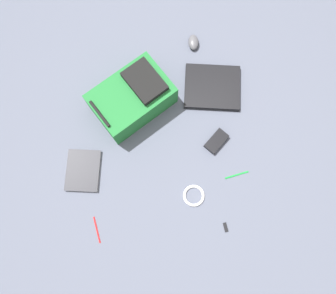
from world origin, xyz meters
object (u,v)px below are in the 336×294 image
at_px(cable_coil, 194,196).
at_px(book_red, 83,170).
at_px(pen_blue, 237,175).
at_px(laptop, 212,87).
at_px(pen_black, 97,230).
at_px(computer_mouse, 193,42).
at_px(power_brick, 216,141).
at_px(usb_stick, 226,227).
at_px(backpack, 133,98).

bearing_deg(cable_coil, book_red, -27.84).
xyz_separation_m(book_red, pen_blue, (-0.80, 0.24, -0.01)).
bearing_deg(book_red, pen_blue, 163.31).
distance_m(laptop, pen_black, 1.01).
bearing_deg(book_red, computer_mouse, -143.82).
xyz_separation_m(power_brick, usb_stick, (0.09, 0.46, -0.01)).
relative_size(backpack, computer_mouse, 5.07).
xyz_separation_m(pen_black, pen_blue, (-0.80, -0.09, 0.00)).
distance_m(backpack, book_red, 0.48).
bearing_deg(computer_mouse, pen_blue, 104.85).
bearing_deg(backpack, cable_coil, 107.28).
distance_m(backpack, usb_stick, 0.85).
bearing_deg(cable_coil, power_brick, -128.61).
bearing_deg(pen_blue, book_red, -16.69).
relative_size(laptop, pen_blue, 2.88).
bearing_deg(usb_stick, laptop, -101.57).
bearing_deg(computer_mouse, cable_coil, 88.16).
distance_m(book_red, usb_stick, 0.82).
height_order(computer_mouse, usb_stick, computer_mouse).
relative_size(book_red, computer_mouse, 2.78).
distance_m(laptop, usb_stick, 0.78).
bearing_deg(pen_black, book_red, -89.35).
relative_size(laptop, cable_coil, 3.31).
xyz_separation_m(laptop, cable_coil, (0.27, 0.57, -0.01)).
bearing_deg(book_red, backpack, -139.80).
distance_m(pen_black, usb_stick, 0.68).
distance_m(book_red, pen_blue, 0.84).
xyz_separation_m(pen_black, usb_stick, (-0.66, 0.16, -0.00)).
bearing_deg(pen_black, backpack, -119.50).
bearing_deg(laptop, cable_coil, 64.20).
height_order(book_red, usb_stick, book_red).
relative_size(cable_coil, power_brick, 0.86).
xyz_separation_m(power_brick, pen_blue, (-0.05, 0.21, -0.01)).
height_order(laptop, power_brick, laptop).
bearing_deg(pen_black, pen_blue, -173.90).
bearing_deg(cable_coil, laptop, -115.80).
xyz_separation_m(computer_mouse, pen_blue, (-0.01, 0.82, -0.02)).
relative_size(computer_mouse, cable_coil, 0.84).
relative_size(power_brick, usb_stick, 2.75).
distance_m(cable_coil, pen_black, 0.54).
height_order(cable_coil, pen_black, cable_coil).
xyz_separation_m(backpack, pen_black, (0.36, 0.63, -0.09)).
height_order(backpack, cable_coil, backpack).
bearing_deg(laptop, power_brick, 77.22).
relative_size(book_red, pen_black, 1.95).
relative_size(computer_mouse, pen_blue, 0.73).
bearing_deg(power_brick, pen_black, 21.48).
bearing_deg(cable_coil, computer_mouse, -105.88).
distance_m(laptop, book_red, 0.86).
xyz_separation_m(backpack, laptop, (-0.46, 0.03, -0.08)).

